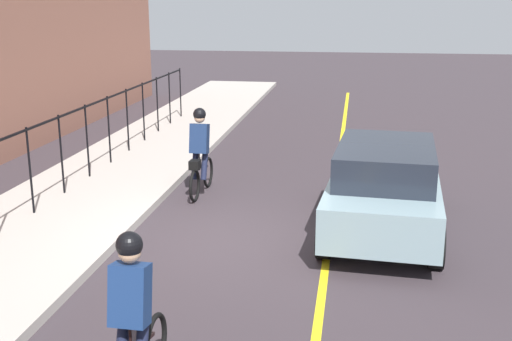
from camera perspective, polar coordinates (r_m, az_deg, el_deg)
ground_plane at (r=10.90m, az=-2.02°, el=-6.15°), size 80.00×80.00×0.00m
lane_line_centre at (r=10.73m, az=6.46°, el=-6.59°), size 36.00×0.12×0.01m
sidewalk at (r=11.96m, az=-18.28°, el=-4.59°), size 40.00×3.20×0.15m
iron_fence at (r=12.68m, az=-18.31°, el=2.11°), size 18.96×0.04×1.60m
cyclist_lead at (r=13.10m, az=-5.02°, el=1.62°), size 1.71×0.37×1.83m
cyclist_follow at (r=6.49m, az=-10.98°, el=-13.08°), size 1.71×0.37×1.83m
patrol_sedan at (r=11.25m, az=11.39°, el=-1.34°), size 4.51×2.17×1.58m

